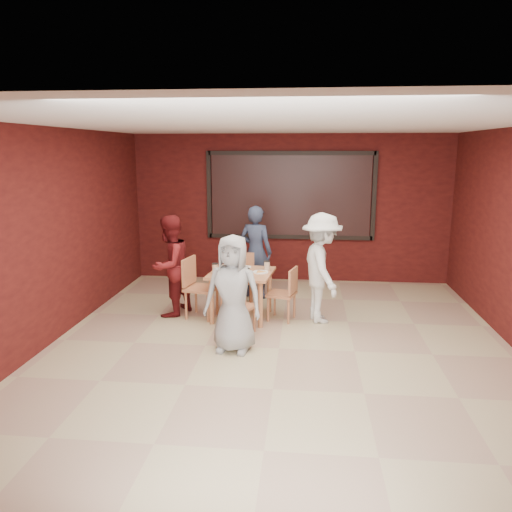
# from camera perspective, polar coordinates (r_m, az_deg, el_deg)

# --- Properties ---
(floor) EXTENTS (7.00, 7.00, 0.00)m
(floor) POSITION_cam_1_polar(r_m,az_deg,el_deg) (6.53, 2.65, -10.51)
(floor) COLOR tan
(floor) RESTS_ON ground
(window_blinds) EXTENTS (3.00, 0.02, 1.50)m
(window_blinds) POSITION_cam_1_polar(r_m,az_deg,el_deg) (9.52, 3.94, 6.90)
(window_blinds) COLOR black
(dining_table) EXTENTS (0.99, 0.99, 0.87)m
(dining_table) POSITION_cam_1_polar(r_m,az_deg,el_deg) (7.47, -1.69, -2.45)
(dining_table) COLOR #C67F51
(dining_table) RESTS_ON floor
(chair_front) EXTENTS (0.49, 0.49, 0.78)m
(chair_front) POSITION_cam_1_polar(r_m,az_deg,el_deg) (6.82, -2.18, -5.54)
(chair_front) COLOR #B46D46
(chair_front) RESTS_ON floor
(chair_back) EXTENTS (0.43, 0.43, 0.84)m
(chair_back) POSITION_cam_1_polar(r_m,az_deg,el_deg) (8.19, -1.68, -2.28)
(chair_back) COLOR #B46D46
(chair_back) RESTS_ON floor
(chair_left) EXTENTS (0.52, 0.52, 0.92)m
(chair_left) POSITION_cam_1_polar(r_m,az_deg,el_deg) (7.60, -6.80, -3.17)
(chair_left) COLOR #B46D46
(chair_left) RESTS_ON floor
(chair_right) EXTENTS (0.47, 0.47, 0.80)m
(chair_right) POSITION_cam_1_polar(r_m,az_deg,el_deg) (7.42, 3.45, -4.00)
(chair_right) COLOR #B46D46
(chair_right) RESTS_ON floor
(diner_front) EXTENTS (0.79, 0.57, 1.49)m
(diner_front) POSITION_cam_1_polar(r_m,az_deg,el_deg) (6.24, -2.64, -4.34)
(diner_front) COLOR #979797
(diner_front) RESTS_ON floor
(diner_back) EXTENTS (0.67, 0.54, 1.59)m
(diner_back) POSITION_cam_1_polar(r_m,az_deg,el_deg) (8.51, -0.03, 0.48)
(diner_back) COLOR #2D3750
(diner_back) RESTS_ON floor
(diner_left) EXTENTS (0.82, 0.91, 1.55)m
(diner_left) POSITION_cam_1_polar(r_m,az_deg,el_deg) (7.70, -9.80, -1.11)
(diner_left) COLOR #5E1214
(diner_left) RESTS_ON floor
(diner_right) EXTENTS (0.85, 1.16, 1.62)m
(diner_right) POSITION_cam_1_polar(r_m,az_deg,el_deg) (7.36, 7.51, -1.37)
(diner_right) COLOR silver
(diner_right) RESTS_ON floor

